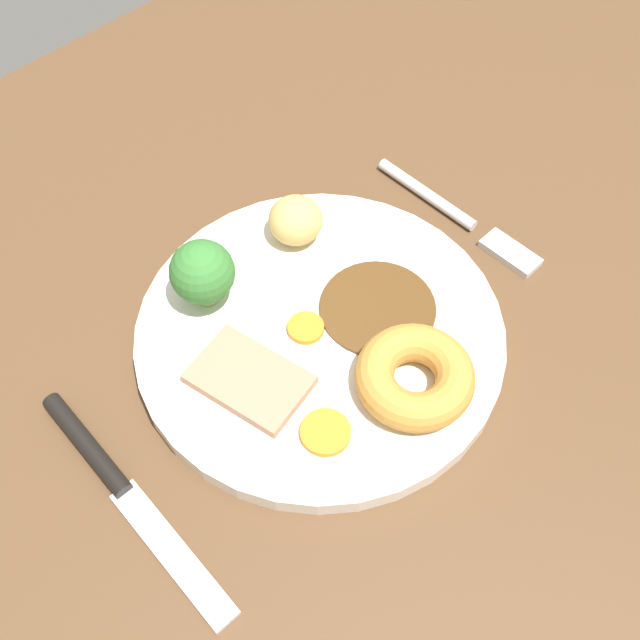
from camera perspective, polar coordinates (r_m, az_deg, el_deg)
The scene contains 11 objects.
dining_table at distance 54.16cm, azimuth 2.04°, elevation -2.86°, with size 120.00×84.00×3.60cm, color brown.
dinner_plate at distance 52.22cm, azimuth 0.00°, elevation -1.06°, with size 25.07×25.07×1.40cm, color silver.
gravy_pool at distance 52.43cm, azimuth 4.67°, elevation 0.63°, with size 8.02×8.02×0.30cm, color #563819.
meat_slice_main at distance 49.27cm, azimuth -5.28°, elevation -4.42°, with size 7.35×4.85×0.80cm, color tan.
yorkshire_pudding at distance 48.51cm, azimuth 7.05°, elevation -4.23°, with size 7.63×7.63×2.53cm, color #C68938.
roast_potato_left at distance 55.45cm, azimuth -1.83°, elevation 7.44°, with size 3.99×3.92×3.37cm, color #D8B260.
carrot_coin_front at distance 47.46cm, azimuth 0.40°, elevation -8.38°, with size 3.16×3.16×0.48cm, color orange.
carrot_coin_back at distance 51.40cm, azimuth -1.07°, elevation -0.60°, with size 2.49×2.49×0.45cm, color orange.
broccoli_floret at distance 51.29cm, azimuth -8.76°, elevation 3.50°, with size 4.40×4.40×5.25cm.
fork at distance 60.22cm, azimuth 10.39°, elevation 7.53°, with size 2.02×15.26×0.90cm.
knife at distance 48.97cm, azimuth -14.91°, elevation -11.61°, with size 2.12×18.54×1.20cm.
Camera 1 is at (21.31, 19.11, 47.77)cm, focal length 42.94 mm.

